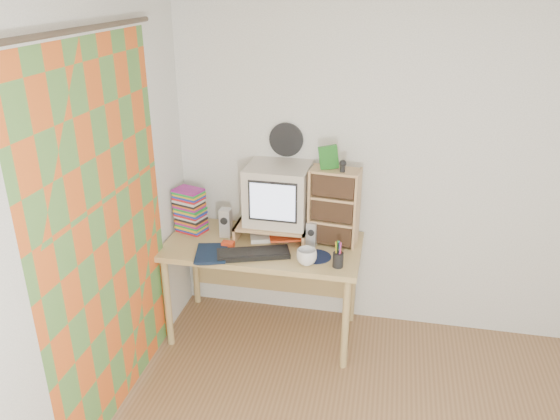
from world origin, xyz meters
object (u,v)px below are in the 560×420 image
at_px(desk, 265,256).
at_px(cd_rack, 334,207).
at_px(keyboard, 253,254).
at_px(dvd_stack, 190,213).
at_px(mug, 307,257).
at_px(crt_monitor, 278,195).
at_px(diary, 196,252).

bearing_deg(desk, cd_rack, 6.48).
xyz_separation_m(keyboard, dvd_stack, (-0.56, 0.29, 0.13)).
relative_size(desk, dvd_stack, 4.84).
xyz_separation_m(desk, dvd_stack, (-0.58, 0.04, 0.28)).
xyz_separation_m(desk, mug, (0.36, -0.29, 0.19)).
relative_size(desk, crt_monitor, 3.17).
height_order(desk, cd_rack, cd_rack).
height_order(cd_rack, diary, cd_rack).
xyz_separation_m(keyboard, mug, (0.38, -0.04, 0.04)).
height_order(dvd_stack, cd_rack, cd_rack).
distance_m(desk, cd_rack, 0.64).
distance_m(desk, dvd_stack, 0.64).
xyz_separation_m(dvd_stack, cd_rack, (1.07, 0.02, 0.13)).
height_order(cd_rack, mug, cd_rack).
bearing_deg(cd_rack, keyboard, -142.18).
bearing_deg(desk, dvd_stack, 176.23).
bearing_deg(dvd_stack, desk, 13.99).
bearing_deg(diary, keyboard, -2.17).
xyz_separation_m(crt_monitor, cd_rack, (0.41, -0.03, -0.05)).
relative_size(keyboard, diary, 1.90).
relative_size(desk, cd_rack, 2.51).
distance_m(dvd_stack, diary, 0.42).
bearing_deg(dvd_stack, mug, -1.72).
bearing_deg(mug, cd_rack, 68.86).
bearing_deg(dvd_stack, cd_rack, 18.71).
bearing_deg(crt_monitor, diary, -138.51).
bearing_deg(cd_rack, diary, -150.27).
distance_m(keyboard, diary, 0.40).
xyz_separation_m(crt_monitor, mug, (0.28, -0.38, -0.28)).
relative_size(crt_monitor, keyboard, 0.89).
bearing_deg(desk, crt_monitor, 47.30).
xyz_separation_m(crt_monitor, diary, (-0.49, -0.42, -0.30)).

